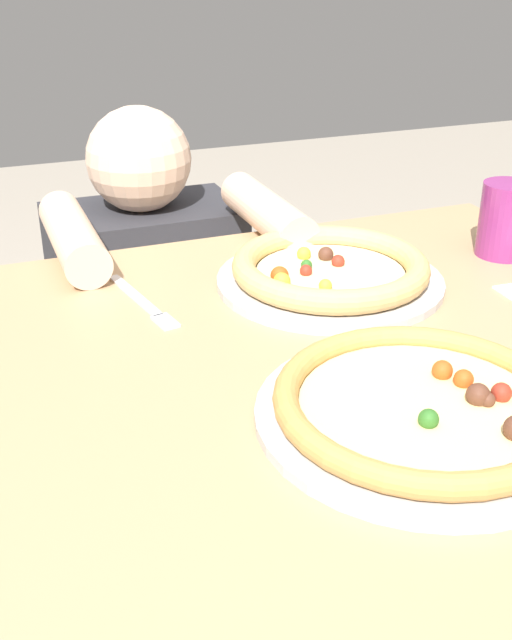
% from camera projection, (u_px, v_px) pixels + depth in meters
% --- Properties ---
extents(dining_table, '(1.29, 0.90, 0.75)m').
position_uv_depth(dining_table, '(237.00, 450.00, 0.95)').
color(dining_table, tan).
rests_on(dining_table, ground).
extents(pizza_near, '(0.35, 0.35, 0.04)m').
position_uv_depth(pizza_near, '(422.00, 406.00, 0.81)').
color(pizza_near, '#B7B7BC').
rests_on(pizza_near, dining_table).
extents(pizza_far, '(0.33, 0.33, 0.05)m').
position_uv_depth(pizza_far, '(330.00, 271.00, 1.13)').
color(pizza_far, '#B7B7BC').
rests_on(pizza_far, dining_table).
extents(drink_cup_colored, '(0.08, 0.08, 0.21)m').
position_uv_depth(drink_cup_colored, '(506.00, 219.00, 1.22)').
color(drink_cup_colored, '#8C2D72').
rests_on(drink_cup_colored, dining_table).
extents(fork, '(0.06, 0.20, 0.00)m').
position_uv_depth(fork, '(144.00, 303.00, 1.07)').
color(fork, silver).
rests_on(fork, dining_table).
extents(diner_seated, '(0.40, 0.52, 0.94)m').
position_uv_depth(diner_seated, '(153.00, 353.00, 1.61)').
color(diner_seated, '#333847').
rests_on(diner_seated, ground).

